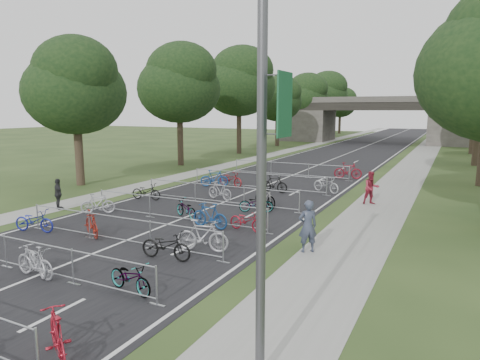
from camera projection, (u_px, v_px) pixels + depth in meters
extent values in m
cube|color=black|center=(355.00, 150.00, 54.20)|extent=(11.00, 140.00, 0.01)
cube|color=gray|center=(424.00, 153.00, 50.64)|extent=(3.00, 140.00, 0.01)
cube|color=gray|center=(299.00, 148.00, 57.55)|extent=(2.00, 140.00, 0.01)
cube|color=silver|center=(355.00, 150.00, 54.21)|extent=(0.12, 140.00, 0.00)
cube|color=#43403B|center=(306.00, 125.00, 72.13)|extent=(8.00, 8.00, 5.00)
cube|color=#43403B|center=(459.00, 128.00, 61.88)|extent=(8.00, 8.00, 5.00)
cube|color=black|center=(378.00, 106.00, 66.50)|extent=(30.00, 8.00, 1.20)
cube|color=#43403B|center=(374.00, 99.00, 62.99)|extent=(30.00, 0.40, 0.90)
cube|color=#43403B|center=(382.00, 100.00, 69.68)|extent=(30.00, 0.40, 0.90)
cylinder|color=#4C4C51|center=(261.00, 173.00, 7.60)|extent=(0.18, 0.18, 8.00)
cube|color=#175332|center=(285.00, 105.00, 7.22)|extent=(0.03, 0.65, 1.10)
cylinder|color=#33261C|center=(79.00, 155.00, 29.06)|extent=(0.56, 0.56, 4.20)
ellipsoid|color=black|center=(75.00, 93.00, 28.39)|extent=(6.72, 6.72, 5.51)
sphere|color=black|center=(75.00, 71.00, 27.46)|extent=(5.38, 5.38, 5.38)
sphere|color=black|center=(77.00, 106.00, 29.19)|extent=(4.37, 4.37, 4.37)
cylinder|color=#33261C|center=(180.00, 140.00, 39.58)|extent=(0.56, 0.56, 4.72)
ellipsoid|color=black|center=(179.00, 89.00, 38.83)|extent=(7.56, 7.56, 6.20)
sphere|color=black|center=(181.00, 71.00, 37.87)|extent=(6.05, 6.05, 6.05)
sphere|color=black|center=(178.00, 99.00, 39.64)|extent=(4.91, 4.91, 4.91)
sphere|color=black|center=(480.00, 88.00, 28.64)|extent=(5.31, 5.31, 5.31)
cylinder|color=#33261C|center=(239.00, 131.00, 50.10)|extent=(0.56, 0.56, 5.25)
ellipsoid|color=black|center=(239.00, 86.00, 49.26)|extent=(8.40, 8.40, 6.89)
sphere|color=black|center=(242.00, 71.00, 48.28)|extent=(6.72, 6.72, 6.72)
sphere|color=black|center=(237.00, 96.00, 50.10)|extent=(5.46, 5.46, 5.46)
cylinder|color=#33261C|center=(476.00, 145.00, 39.30)|extent=(0.56, 0.56, 3.85)
ellipsoid|color=black|center=(480.00, 103.00, 38.68)|extent=(6.16, 6.16, 5.05)
sphere|color=black|center=(473.00, 112.00, 39.47)|extent=(4.00, 4.00, 4.00)
cylinder|color=#33261C|center=(277.00, 131.00, 60.75)|extent=(0.56, 0.56, 4.20)
ellipsoid|color=black|center=(278.00, 102.00, 60.08)|extent=(6.72, 6.72, 5.51)
sphere|color=black|center=(280.00, 92.00, 59.15)|extent=(5.38, 5.38, 5.38)
sphere|color=black|center=(276.00, 108.00, 60.88)|extent=(4.37, 4.37, 4.37)
cylinder|color=#33261C|center=(473.00, 135.00, 49.81)|extent=(0.56, 0.56, 4.48)
ellipsoid|color=black|center=(476.00, 96.00, 49.09)|extent=(7.17, 7.17, 5.88)
sphere|color=black|center=(470.00, 104.00, 49.90)|extent=(4.66, 4.66, 4.66)
cylinder|color=#33261C|center=(304.00, 126.00, 71.27)|extent=(0.56, 0.56, 4.72)
ellipsoid|color=black|center=(305.00, 98.00, 70.52)|extent=(7.56, 7.56, 6.20)
sphere|color=black|center=(308.00, 89.00, 69.56)|extent=(6.05, 6.05, 6.05)
sphere|color=black|center=(303.00, 104.00, 71.33)|extent=(4.91, 4.91, 4.91)
cylinder|color=#33261C|center=(470.00, 128.00, 60.32)|extent=(0.56, 0.56, 5.11)
ellipsoid|color=black|center=(474.00, 92.00, 59.50)|extent=(8.18, 8.18, 6.70)
sphere|color=black|center=(480.00, 79.00, 58.53)|extent=(6.54, 6.54, 6.54)
sphere|color=black|center=(469.00, 99.00, 60.33)|extent=(5.31, 5.31, 5.31)
cylinder|color=#33261C|center=(324.00, 123.00, 81.79)|extent=(0.56, 0.56, 5.25)
ellipsoid|color=black|center=(325.00, 95.00, 80.95)|extent=(8.40, 8.40, 6.89)
sphere|color=black|center=(328.00, 86.00, 79.97)|extent=(6.72, 6.72, 6.72)
sphere|color=black|center=(323.00, 101.00, 81.79)|extent=(5.46, 5.46, 5.46)
cylinder|color=#33261C|center=(468.00, 129.00, 70.98)|extent=(0.56, 0.56, 3.85)
ellipsoid|color=black|center=(470.00, 106.00, 70.37)|extent=(6.16, 6.16, 5.05)
sphere|color=black|center=(475.00, 98.00, 69.46)|extent=(4.93, 4.93, 4.93)
sphere|color=black|center=(467.00, 111.00, 71.16)|extent=(4.00, 4.00, 4.00)
cylinder|color=#33261C|center=(340.00, 124.00, 92.44)|extent=(0.56, 0.56, 4.20)
ellipsoid|color=black|center=(340.00, 104.00, 91.77)|extent=(6.72, 6.72, 5.51)
sphere|color=black|center=(343.00, 98.00, 90.84)|extent=(5.38, 5.38, 5.38)
sphere|color=black|center=(338.00, 108.00, 92.57)|extent=(4.37, 4.37, 4.37)
cylinder|color=#33261C|center=(467.00, 125.00, 81.50)|extent=(0.56, 0.56, 4.48)
ellipsoid|color=black|center=(469.00, 102.00, 80.78)|extent=(7.17, 7.17, 5.88)
sphere|color=black|center=(474.00, 94.00, 79.84)|extent=(5.73, 5.73, 5.73)
sphere|color=black|center=(466.00, 106.00, 81.59)|extent=(4.66, 4.66, 4.66)
cylinder|color=#A2A4AA|center=(37.00, 355.00, 8.05)|extent=(0.05, 0.05, 1.10)
cylinder|color=#A2A4AA|center=(36.00, 243.00, 13.19)|extent=(9.20, 0.04, 0.04)
cylinder|color=#A2A4AA|center=(38.00, 270.00, 13.33)|extent=(9.20, 0.04, 0.04)
cylinder|color=#A2A4AA|center=(6.00, 251.00, 13.96)|extent=(0.05, 0.05, 1.10)
cube|color=#A2A4AA|center=(7.00, 267.00, 14.04)|extent=(0.50, 0.08, 0.03)
cylinder|color=#A2A4AA|center=(73.00, 267.00, 12.59)|extent=(0.05, 0.05, 1.10)
cube|color=#A2A4AA|center=(74.00, 284.00, 12.68)|extent=(0.50, 0.08, 0.03)
cylinder|color=#A2A4AA|center=(156.00, 286.00, 11.22)|extent=(0.05, 0.05, 1.10)
cube|color=#A2A4AA|center=(157.00, 305.00, 11.31)|extent=(0.50, 0.08, 0.03)
cylinder|color=#A2A4AA|center=(118.00, 217.00, 16.36)|extent=(9.20, 0.04, 0.04)
cylinder|color=#A2A4AA|center=(119.00, 239.00, 16.50)|extent=(9.20, 0.04, 0.04)
cylinder|color=#A2A4AA|center=(37.00, 216.00, 18.49)|extent=(0.05, 0.05, 1.10)
cube|color=#A2A4AA|center=(38.00, 228.00, 18.58)|extent=(0.50, 0.08, 0.03)
cylinder|color=#A2A4AA|center=(89.00, 225.00, 17.12)|extent=(0.05, 0.05, 1.10)
cube|color=#A2A4AA|center=(90.00, 238.00, 17.21)|extent=(0.50, 0.08, 0.03)
cylinder|color=#A2A4AA|center=(150.00, 235.00, 15.76)|extent=(0.05, 0.05, 1.10)
cube|color=#A2A4AA|center=(151.00, 249.00, 15.84)|extent=(0.50, 0.08, 0.03)
cylinder|color=#A2A4AA|center=(223.00, 247.00, 14.39)|extent=(0.05, 0.05, 1.10)
cube|color=#A2A4AA|center=(223.00, 262.00, 14.48)|extent=(0.50, 0.08, 0.03)
cylinder|color=#A2A4AA|center=(176.00, 199.00, 19.70)|extent=(9.20, 0.04, 0.04)
cylinder|color=#A2A4AA|center=(176.00, 217.00, 19.85)|extent=(9.20, 0.04, 0.04)
cylinder|color=#A2A4AA|center=(102.00, 200.00, 21.84)|extent=(0.05, 0.05, 1.10)
cube|color=#A2A4AA|center=(103.00, 210.00, 21.92)|extent=(0.50, 0.08, 0.03)
cylinder|color=#A2A4AA|center=(150.00, 206.00, 20.47)|extent=(0.05, 0.05, 1.10)
cube|color=#A2A4AA|center=(150.00, 217.00, 20.56)|extent=(0.50, 0.08, 0.03)
cylinder|color=#A2A4AA|center=(204.00, 213.00, 19.10)|extent=(0.05, 0.05, 1.10)
cube|color=#A2A4AA|center=(205.00, 225.00, 19.19)|extent=(0.50, 0.08, 0.03)
cylinder|color=#A2A4AA|center=(268.00, 221.00, 17.74)|extent=(0.05, 0.05, 1.10)
cube|color=#A2A4AA|center=(267.00, 233.00, 17.82)|extent=(0.50, 0.08, 0.03)
cylinder|color=#A2A4AA|center=(219.00, 185.00, 23.23)|extent=(9.20, 0.04, 0.04)
cylinder|color=#A2A4AA|center=(219.00, 201.00, 23.37)|extent=(9.20, 0.04, 0.04)
cylinder|color=#A2A4AA|center=(152.00, 188.00, 25.36)|extent=(0.05, 0.05, 1.10)
cube|color=#A2A4AA|center=(152.00, 196.00, 25.44)|extent=(0.50, 0.08, 0.03)
cylinder|color=#A2A4AA|center=(195.00, 192.00, 23.99)|extent=(0.05, 0.05, 1.10)
cube|color=#A2A4AA|center=(195.00, 201.00, 24.08)|extent=(0.50, 0.08, 0.03)
cylinder|color=#A2A4AA|center=(244.00, 197.00, 22.62)|extent=(0.05, 0.05, 1.10)
cube|color=#A2A4AA|center=(244.00, 207.00, 22.71)|extent=(0.50, 0.08, 0.03)
cylinder|color=#A2A4AA|center=(299.00, 203.00, 21.26)|extent=(0.05, 0.05, 1.10)
cube|color=#A2A4AA|center=(299.00, 213.00, 21.34)|extent=(0.50, 0.08, 0.03)
cylinder|color=#A2A4AA|center=(257.00, 173.00, 27.63)|extent=(9.20, 0.04, 0.04)
cylinder|color=#A2A4AA|center=(257.00, 187.00, 27.77)|extent=(9.20, 0.04, 0.04)
cylinder|color=#A2A4AA|center=(197.00, 176.00, 29.76)|extent=(0.05, 0.05, 1.10)
cube|color=#A2A4AA|center=(197.00, 184.00, 29.85)|extent=(0.50, 0.08, 0.03)
cylinder|color=#A2A4AA|center=(236.00, 179.00, 28.39)|extent=(0.05, 0.05, 1.10)
cube|color=#A2A4AA|center=(236.00, 187.00, 28.48)|extent=(0.50, 0.08, 0.03)
cylinder|color=#A2A4AA|center=(279.00, 183.00, 27.03)|extent=(0.05, 0.05, 1.10)
cube|color=#A2A4AA|center=(279.00, 191.00, 27.11)|extent=(0.50, 0.08, 0.03)
cylinder|color=#A2A4AA|center=(327.00, 187.00, 25.66)|extent=(0.05, 0.05, 1.10)
cube|color=#A2A4AA|center=(326.00, 195.00, 25.75)|extent=(0.50, 0.08, 0.03)
cylinder|color=#A2A4AA|center=(290.00, 163.00, 32.91)|extent=(9.20, 0.04, 0.04)
cylinder|color=#A2A4AA|center=(289.00, 174.00, 33.05)|extent=(9.20, 0.04, 0.04)
cylinder|color=#A2A4AA|center=(237.00, 166.00, 35.04)|extent=(0.05, 0.05, 1.10)
cube|color=#A2A4AA|center=(237.00, 172.00, 35.13)|extent=(0.50, 0.08, 0.03)
cylinder|color=#A2A4AA|center=(271.00, 168.00, 33.67)|extent=(0.05, 0.05, 1.10)
cube|color=#A2A4AA|center=(271.00, 175.00, 33.76)|extent=(0.50, 0.08, 0.03)
cylinder|color=#A2A4AA|center=(308.00, 171.00, 32.31)|extent=(0.05, 0.05, 1.10)
cube|color=#A2A4AA|center=(308.00, 178.00, 32.39)|extent=(0.50, 0.08, 0.03)
cylinder|color=#A2A4AA|center=(349.00, 173.00, 30.94)|extent=(0.05, 0.05, 1.10)
cube|color=#A2A4AA|center=(349.00, 181.00, 31.03)|extent=(0.50, 0.08, 0.03)
imported|color=maroon|center=(57.00, 335.00, 8.81)|extent=(1.74, 1.32, 1.05)
imported|color=#B8BAC0|center=(37.00, 260.00, 13.40)|extent=(1.81, 1.23, 0.90)
imported|color=#A5A5AD|center=(35.00, 262.00, 13.08)|extent=(1.74, 0.59, 1.03)
imported|color=#A2A4AA|center=(130.00, 277.00, 12.03)|extent=(1.79, 0.90, 0.90)
imported|color=navy|center=(34.00, 221.00, 18.02)|extent=(1.94, 1.03, 0.97)
imported|color=maroon|center=(92.00, 224.00, 17.38)|extent=(1.78, 1.31, 1.06)
imported|color=black|center=(166.00, 246.00, 14.68)|extent=(1.97, 0.82, 1.01)
imported|color=#A6A6AD|center=(203.00, 236.00, 15.48)|extent=(2.04, 0.98, 1.18)
imported|color=#A5A5AD|center=(98.00, 204.00, 21.18)|extent=(1.67, 1.31, 1.01)
imported|color=#A2A4AA|center=(186.00, 209.00, 20.38)|extent=(1.80, 1.27, 0.90)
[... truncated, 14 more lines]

